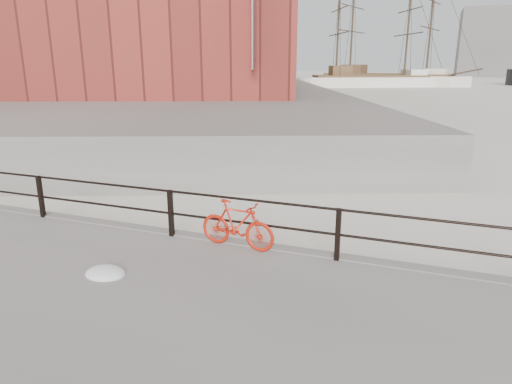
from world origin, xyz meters
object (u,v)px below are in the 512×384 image
Objects in this scene: bicycle at (237,225)px; workboat_far at (158,94)px; workboat_near at (154,100)px; schooner_left at (369,87)px; schooner_mid at (385,85)px.

workboat_far is at bearing 130.02° from bicycle.
workboat_near and workboat_far have the same top height.
schooner_left is 2.06× the size of workboat_near.
bicycle is 0.05× the size of schooner_mid.
workboat_far is at bearing -154.42° from schooner_left.
bicycle is at bearing -74.23° from schooner_mid.
schooner_left reaches higher than workboat_near.
schooner_mid is 47.95m from workboat_near.
schooner_mid reaches higher than workboat_near.
bicycle is at bearing -100.59° from workboat_near.
workboat_far is (-28.90, 42.89, -0.83)m from bicycle.
bicycle is 51.72m from workboat_far.
workboat_far is at bearing -112.10° from schooner_mid.
schooner_mid is 7.48m from schooner_left.
schooner_mid is at bearing 36.96° from workboat_far.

